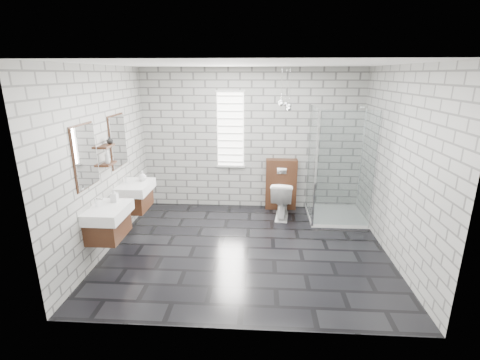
# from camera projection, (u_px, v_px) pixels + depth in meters

# --- Properties ---
(floor) EXTENTS (4.20, 3.60, 0.02)m
(floor) POSITION_uv_depth(u_px,v_px,m) (247.00, 248.00, 5.38)
(floor) COLOR black
(floor) RESTS_ON ground
(ceiling) EXTENTS (4.20, 3.60, 0.02)m
(ceiling) POSITION_uv_depth(u_px,v_px,m) (248.00, 63.00, 4.58)
(ceiling) COLOR white
(ceiling) RESTS_ON wall_back
(wall_back) EXTENTS (4.20, 0.02, 2.70)m
(wall_back) POSITION_uv_depth(u_px,v_px,m) (251.00, 140.00, 6.71)
(wall_back) COLOR #A7A7A2
(wall_back) RESTS_ON floor
(wall_front) EXTENTS (4.20, 0.02, 2.70)m
(wall_front) POSITION_uv_depth(u_px,v_px,m) (239.00, 211.00, 3.25)
(wall_front) COLOR #A7A7A2
(wall_front) RESTS_ON floor
(wall_left) EXTENTS (0.02, 3.60, 2.70)m
(wall_left) POSITION_uv_depth(u_px,v_px,m) (104.00, 161.00, 5.10)
(wall_left) COLOR #A7A7A2
(wall_left) RESTS_ON floor
(wall_right) EXTENTS (0.02, 3.60, 2.70)m
(wall_right) POSITION_uv_depth(u_px,v_px,m) (398.00, 165.00, 4.85)
(wall_right) COLOR #A7A7A2
(wall_right) RESTS_ON floor
(vanity_left) EXTENTS (0.47, 0.70, 1.57)m
(vanity_left) POSITION_uv_depth(u_px,v_px,m) (106.00, 213.00, 4.73)
(vanity_left) COLOR #462615
(vanity_left) RESTS_ON wall_left
(vanity_right) EXTENTS (0.47, 0.70, 1.57)m
(vanity_right) POSITION_uv_depth(u_px,v_px,m) (133.00, 189.00, 5.75)
(vanity_right) COLOR #462615
(vanity_right) RESTS_ON wall_left
(shelf_lower) EXTENTS (0.14, 0.30, 0.03)m
(shelf_lower) POSITION_uv_depth(u_px,v_px,m) (108.00, 164.00, 5.06)
(shelf_lower) COLOR #462615
(shelf_lower) RESTS_ON wall_left
(shelf_upper) EXTENTS (0.14, 0.30, 0.03)m
(shelf_upper) POSITION_uv_depth(u_px,v_px,m) (106.00, 146.00, 4.98)
(shelf_upper) COLOR #462615
(shelf_upper) RESTS_ON wall_left
(window) EXTENTS (0.56, 0.05, 1.48)m
(window) POSITION_uv_depth(u_px,v_px,m) (230.00, 130.00, 6.64)
(window) COLOR white
(window) RESTS_ON wall_back
(cistern_panel) EXTENTS (0.60, 0.20, 1.00)m
(cistern_panel) POSITION_uv_depth(u_px,v_px,m) (281.00, 184.00, 6.81)
(cistern_panel) COLOR #462615
(cistern_panel) RESTS_ON floor
(flush_plate) EXTENTS (0.18, 0.01, 0.12)m
(flush_plate) POSITION_uv_depth(u_px,v_px,m) (282.00, 171.00, 6.63)
(flush_plate) COLOR silver
(flush_plate) RESTS_ON cistern_panel
(shower_enclosure) EXTENTS (1.00, 1.00, 2.03)m
(shower_enclosure) POSITION_uv_depth(u_px,v_px,m) (333.00, 194.00, 6.27)
(shower_enclosure) COLOR white
(shower_enclosure) RESTS_ON floor
(pendant_cluster) EXTENTS (0.23, 0.23, 0.75)m
(pendant_cluster) POSITION_uv_depth(u_px,v_px,m) (285.00, 104.00, 6.05)
(pendant_cluster) COLOR silver
(pendant_cluster) RESTS_ON ceiling
(toilet) EXTENTS (0.47, 0.73, 0.70)m
(toilet) POSITION_uv_depth(u_px,v_px,m) (282.00, 199.00, 6.43)
(toilet) COLOR white
(toilet) RESTS_ON floor
(soap_bottle_a) EXTENTS (0.09, 0.09, 0.19)m
(soap_bottle_a) POSITION_uv_depth(u_px,v_px,m) (114.00, 195.00, 4.86)
(soap_bottle_a) COLOR #B2B2B2
(soap_bottle_a) RESTS_ON vanity_left
(soap_bottle_b) EXTENTS (0.16, 0.16, 0.17)m
(soap_bottle_b) POSITION_uv_depth(u_px,v_px,m) (142.00, 176.00, 5.83)
(soap_bottle_b) COLOR #B2B2B2
(soap_bottle_b) RESTS_ON vanity_right
(soap_bottle_c) EXTENTS (0.09, 0.09, 0.19)m
(soap_bottle_c) POSITION_uv_depth(u_px,v_px,m) (107.00, 157.00, 5.00)
(soap_bottle_c) COLOR #B2B2B2
(soap_bottle_c) RESTS_ON shelf_lower
(vase) EXTENTS (0.12, 0.12, 0.10)m
(vase) POSITION_uv_depth(u_px,v_px,m) (110.00, 140.00, 5.08)
(vase) COLOR #B2B2B2
(vase) RESTS_ON shelf_upper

